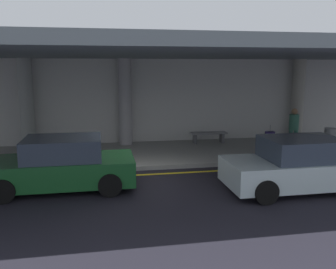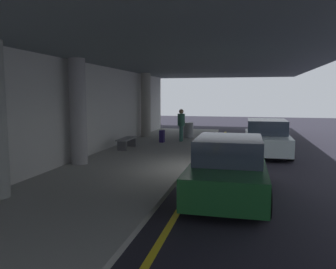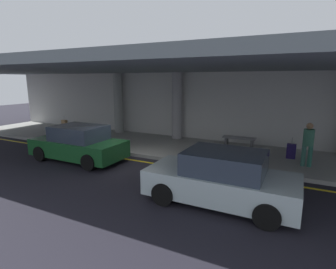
# 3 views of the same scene
# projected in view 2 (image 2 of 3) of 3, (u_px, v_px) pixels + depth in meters

# --- Properties ---
(ground_plane) EXTENTS (60.00, 60.00, 0.00)m
(ground_plane) POSITION_uv_depth(u_px,v_px,m) (216.00, 175.00, 10.75)
(ground_plane) COLOR black
(sidewalk) EXTENTS (26.00, 4.20, 0.15)m
(sidewalk) POSITION_uv_depth(u_px,v_px,m) (125.00, 168.00, 11.44)
(sidewalk) COLOR gray
(sidewalk) RESTS_ON ground
(lane_stripe_yellow) EXTENTS (26.00, 0.14, 0.01)m
(lane_stripe_yellow) POSITION_uv_depth(u_px,v_px,m) (200.00, 174.00, 10.86)
(lane_stripe_yellow) COLOR yellow
(lane_stripe_yellow) RESTS_ON ground
(support_column_left_mid) EXTENTS (0.57, 0.57, 3.65)m
(support_column_left_mid) POSITION_uv_depth(u_px,v_px,m) (78.00, 112.00, 11.61)
(support_column_left_mid) COLOR gray
(support_column_left_mid) RESTS_ON sidewalk
(support_column_center) EXTENTS (0.57, 0.57, 3.65)m
(support_column_center) POSITION_uv_depth(u_px,v_px,m) (146.00, 105.00, 19.34)
(support_column_center) COLOR gray
(support_column_center) RESTS_ON sidewalk
(ceiling_overhang) EXTENTS (28.00, 13.20, 0.30)m
(ceiling_overhang) POSITION_uv_depth(u_px,v_px,m) (138.00, 52.00, 10.88)
(ceiling_overhang) COLOR slate
(ceiling_overhang) RESTS_ON support_column_far_left
(terminal_back_wall) EXTENTS (26.00, 0.30, 3.80)m
(terminal_back_wall) POSITION_uv_depth(u_px,v_px,m) (64.00, 114.00, 11.74)
(terminal_back_wall) COLOR #BAB9B6
(terminal_back_wall) RESTS_ON ground
(car_silver) EXTENTS (4.10, 1.92, 1.50)m
(car_silver) POSITION_uv_depth(u_px,v_px,m) (267.00, 138.00, 14.50)
(car_silver) COLOR #B0C3C7
(car_silver) RESTS_ON ground
(car_dark_green) EXTENTS (4.10, 1.92, 1.50)m
(car_dark_green) POSITION_uv_depth(u_px,v_px,m) (228.00, 169.00, 8.45)
(car_dark_green) COLOR #184D24
(car_dark_green) RESTS_ON ground
(traveler_with_luggage) EXTENTS (0.38, 0.38, 1.68)m
(traveler_with_luggage) POSITION_uv_depth(u_px,v_px,m) (181.00, 123.00, 17.48)
(traveler_with_luggage) COLOR #2D584E
(traveler_with_luggage) RESTS_ON sidewalk
(suitcase_upright_secondary) EXTENTS (0.36, 0.22, 0.90)m
(suitcase_upright_secondary) POSITION_uv_depth(u_px,v_px,m) (162.00, 136.00, 17.22)
(suitcase_upright_secondary) COLOR #1C1348
(suitcase_upright_secondary) RESTS_ON sidewalk
(bench_metal) EXTENTS (1.60, 0.50, 0.48)m
(bench_metal) POSITION_uv_depth(u_px,v_px,m) (127.00, 141.00, 15.14)
(bench_metal) COLOR slate
(bench_metal) RESTS_ON sidewalk
(trash_bin_steel) EXTENTS (0.56, 0.56, 0.85)m
(trash_bin_steel) POSITION_uv_depth(u_px,v_px,m) (188.00, 130.00, 19.11)
(trash_bin_steel) COLOR gray
(trash_bin_steel) RESTS_ON sidewalk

